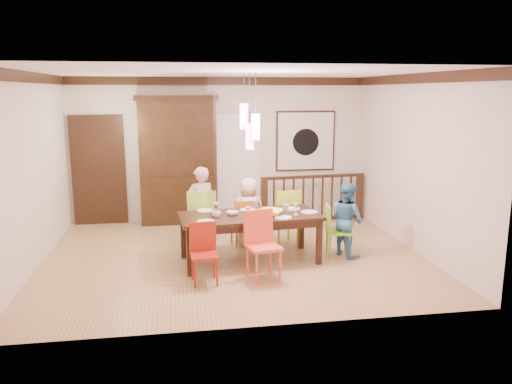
{
  "coord_description": "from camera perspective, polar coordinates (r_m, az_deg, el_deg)",
  "views": [
    {
      "loc": [
        -0.86,
        -7.67,
        2.61
      ],
      "look_at": [
        0.38,
        0.09,
        1.03
      ],
      "focal_mm": 35.0,
      "sensor_mm": 36.0,
      "label": 1
    }
  ],
  "objects": [
    {
      "name": "serving_bowl",
      "position": [
        7.67,
        1.76,
        -2.34
      ],
      "size": [
        0.47,
        0.47,
        0.09
      ],
      "primitive_type": "imported",
      "rotation": [
        0.0,
        0.0,
        -0.4
      ],
      "color": "yellow",
      "rests_on": "dining_table"
    },
    {
      "name": "person_far_left",
      "position": [
        8.51,
        -6.32,
        -1.71
      ],
      "size": [
        0.58,
        0.47,
        1.38
      ],
      "primitive_type": "imported",
      "rotation": [
        0.0,
        0.0,
        3.45
      ],
      "color": "#ECB3C5",
      "rests_on": "floor"
    },
    {
      "name": "wall_back",
      "position": [
        10.27,
        -4.19,
        4.87
      ],
      "size": [
        6.0,
        0.0,
        6.0
      ],
      "primitive_type": "plane",
      "rotation": [
        1.57,
        0.0,
        0.0
      ],
      "color": "beige",
      "rests_on": "floor"
    },
    {
      "name": "floor",
      "position": [
        8.15,
        -2.53,
        -7.32
      ],
      "size": [
        6.0,
        6.0,
        0.0
      ],
      "primitive_type": "plane",
      "color": "#A67C50",
      "rests_on": "ground"
    },
    {
      "name": "chair_end_right",
      "position": [
        8.12,
        9.39,
        -3.99
      ],
      "size": [
        0.43,
        0.43,
        0.84
      ],
      "rotation": [
        0.0,
        0.0,
        1.42
      ],
      "color": "#7DB823",
      "rests_on": "floor"
    },
    {
      "name": "chair_far_mid",
      "position": [
        8.56,
        -1.58,
        -3.11
      ],
      "size": [
        0.43,
        0.43,
        0.82
      ],
      "rotation": [
        0.0,
        0.0,
        3.31
      ],
      "color": "#BE6D12",
      "rests_on": "floor"
    },
    {
      "name": "cup_left",
      "position": [
        7.55,
        -4.58,
        -2.52
      ],
      "size": [
        0.13,
        0.13,
        0.1
      ],
      "primitive_type": "imported",
      "rotation": [
        0.0,
        0.0,
        0.01
      ],
      "color": "silver",
      "rests_on": "dining_table"
    },
    {
      "name": "plate_end_right",
      "position": [
        7.88,
        6.13,
        -2.28
      ],
      "size": [
        0.26,
        0.26,
        0.01
      ],
      "primitive_type": "cylinder",
      "color": "white",
      "rests_on": "dining_table"
    },
    {
      "name": "napkin",
      "position": [
        7.34,
        -0.76,
        -3.25
      ],
      "size": [
        0.18,
        0.14,
        0.01
      ],
      "primitive_type": "cube",
      "color": "#D83359",
      "rests_on": "dining_table"
    },
    {
      "name": "wine_glass_d",
      "position": [
        7.7,
        4.58,
        -1.92
      ],
      "size": [
        0.08,
        0.08,
        0.19
      ],
      "primitive_type": null,
      "color": "silver",
      "rests_on": "dining_table"
    },
    {
      "name": "chair_far_left",
      "position": [
        8.39,
        -6.14,
        -2.59
      ],
      "size": [
        0.51,
        0.51,
        1.04
      ],
      "rotation": [
        0.0,
        0.0,
        3.05
      ],
      "color": "#8ECC35",
      "rests_on": "floor"
    },
    {
      "name": "wine_glass_b",
      "position": [
        7.87,
        -0.22,
        -1.59
      ],
      "size": [
        0.08,
        0.08,
        0.19
      ],
      "primitive_type": null,
      "color": "silver",
      "rests_on": "dining_table"
    },
    {
      "name": "chair_near_left",
      "position": [
        6.93,
        -5.93,
        -6.63
      ],
      "size": [
        0.4,
        0.4,
        0.83
      ],
      "rotation": [
        0.0,
        0.0,
        0.06
      ],
      "color": "#9B1F0F",
      "rests_on": "floor"
    },
    {
      "name": "plate_far_left",
      "position": [
        7.98,
        -5.88,
        -2.11
      ],
      "size": [
        0.26,
        0.26,
        0.01
      ],
      "primitive_type": "cylinder",
      "color": "white",
      "rests_on": "dining_table"
    },
    {
      "name": "chair_far_right",
      "position": [
        8.62,
        3.21,
        -2.37
      ],
      "size": [
        0.53,
        0.53,
        0.98
      ],
      "rotation": [
        0.0,
        0.0,
        3.37
      ],
      "color": "#BBD128",
      "rests_on": "floor"
    },
    {
      "name": "white_doorway",
      "position": [
        10.32,
        -2.21,
        2.68
      ],
      "size": [
        0.97,
        0.05,
        2.22
      ],
      "primitive_type": "cube",
      "color": "silver",
      "rests_on": "wall_back"
    },
    {
      "name": "plate_far_mid",
      "position": [
        7.97,
        -0.95,
        -2.07
      ],
      "size": [
        0.26,
        0.26,
        0.01
      ],
      "primitive_type": "cylinder",
      "color": "white",
      "rests_on": "dining_table"
    },
    {
      "name": "panel_door",
      "position": [
        10.35,
        -17.5,
        2.19
      ],
      "size": [
        1.04,
        0.07,
        2.24
      ],
      "primitive_type": "cube",
      "color": "black",
      "rests_on": "wall_back"
    },
    {
      "name": "wine_glass_a",
      "position": [
        7.72,
        -4.58,
        -1.88
      ],
      "size": [
        0.08,
        0.08,
        0.19
      ],
      "primitive_type": null,
      "color": "#590C19",
      "rests_on": "dining_table"
    },
    {
      "name": "painting",
      "position": [
        10.52,
        5.68,
        5.82
      ],
      "size": [
        1.25,
        0.06,
        1.25
      ],
      "color": "black",
      "rests_on": "wall_back"
    },
    {
      "name": "plate_far_right",
      "position": [
        8.09,
        4.11,
        -1.9
      ],
      "size": [
        0.26,
        0.26,
        0.01
      ],
      "primitive_type": "cylinder",
      "color": "white",
      "rests_on": "dining_table"
    },
    {
      "name": "person_end_right",
      "position": [
        8.16,
        10.37,
        -3.08
      ],
      "size": [
        0.64,
        0.71,
        1.2
      ],
      "primitive_type": "imported",
      "rotation": [
        0.0,
        0.0,
        1.96
      ],
      "color": "teal",
      "rests_on": "floor"
    },
    {
      "name": "wall_right",
      "position": [
        8.66,
        17.54,
        3.15
      ],
      "size": [
        0.0,
        5.0,
        5.0
      ],
      "primitive_type": "plane",
      "rotation": [
        1.57,
        0.0,
        -1.57
      ],
      "color": "beige",
      "rests_on": "floor"
    },
    {
      "name": "china_hutch",
      "position": [
        10.05,
        -8.86,
        3.6
      ],
      "size": [
        1.61,
        0.46,
        2.54
      ],
      "color": "black",
      "rests_on": "floor"
    },
    {
      "name": "wine_glass_c",
      "position": [
        7.4,
        -0.92,
        -2.44
      ],
      "size": [
        0.08,
        0.08,
        0.19
      ],
      "primitive_type": null,
      "color": "#590C19",
      "rests_on": "dining_table"
    },
    {
      "name": "wall_left",
      "position": [
        8.05,
        -24.38,
        2.07
      ],
      "size": [
        0.0,
        5.0,
        5.0
      ],
      "primitive_type": "plane",
      "rotation": [
        1.57,
        0.0,
        1.57
      ],
      "color": "beige",
      "rests_on": "floor"
    },
    {
      "name": "crown_molding",
      "position": [
        7.72,
        -2.72,
        12.92
      ],
      "size": [
        6.0,
        5.0,
        0.16
      ],
      "primitive_type": null,
      "color": "black",
      "rests_on": "wall_back"
    },
    {
      "name": "plate_near_left",
      "position": [
        7.31,
        -5.79,
        -3.37
      ],
      "size": [
        0.26,
        0.26,
        0.01
      ],
      "primitive_type": "cylinder",
      "color": "white",
      "rests_on": "dining_table"
    },
    {
      "name": "small_bowl",
      "position": [
        7.67,
        -2.69,
        -2.44
      ],
      "size": [
        0.21,
        0.21,
        0.06
      ],
      "primitive_type": "imported",
      "rotation": [
        0.0,
        0.0,
        0.13
      ],
      "color": "white",
      "rests_on": "dining_table"
    },
    {
      "name": "dining_table",
      "position": [
        7.73,
        -0.71,
        -3.18
      ],
      "size": [
        2.23,
        1.17,
        0.75
      ],
      "rotation": [
        0.0,
        0.0,
        0.09
      ],
      "color": "black",
      "rests_on": "floor"
    },
    {
      "name": "chair_near_mid",
      "position": [
        7.02,
        0.88,
        -5.65
      ],
      "size": [
        0.52,
        0.52,
        0.97
      ],
      "rotation": [
        0.0,
        0.0,
        0.22
      ],
      "color": "#F44D33",
      "rests_on": "floor"
    },
    {
      "name": "cup_right",
      "position": [
        8.0,
        3.44,
        -1.75
      ],
      "size": [
        0.12,
        0.12,
        0.1
      ],
      "primitive_type": "imported",
      "rotation": [
        0.0,
        0.0,
        -0.16
      ],
      "color": "silver",
      "rests_on": "dining_table"
    },
    {
      "name": "pendant_cluster",
      "position": [
        7.5,
        -0.73,
        7.52
      ],
      "size": [
        0.27,
        0.21,
        1.14
      ],
      "color": "#ED477C",
      "rests_on": "ceiling"
    },
    {
      "name": "plate_near_mid",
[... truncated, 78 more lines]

